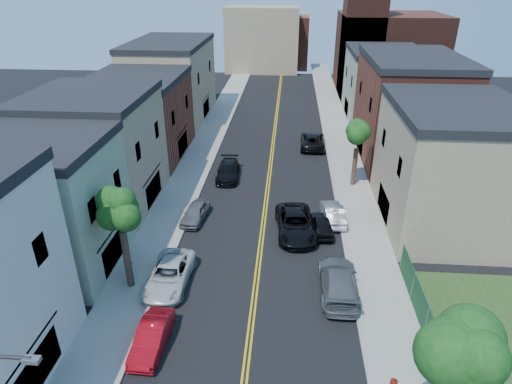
% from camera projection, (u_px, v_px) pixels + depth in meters
% --- Properties ---
extents(sidewalk_left, '(3.20, 100.00, 0.15)m').
position_uv_depth(sidewalk_left, '(205.00, 143.00, 51.03)').
color(sidewalk_left, gray).
rests_on(sidewalk_left, ground).
extents(sidewalk_right, '(3.20, 100.00, 0.15)m').
position_uv_depth(sidewalk_right, '(342.00, 147.00, 49.94)').
color(sidewalk_right, gray).
rests_on(sidewalk_right, ground).
extents(curb_left, '(0.30, 100.00, 0.15)m').
position_uv_depth(curb_left, '(220.00, 143.00, 50.91)').
color(curb_left, gray).
rests_on(curb_left, ground).
extents(curb_right, '(0.30, 100.00, 0.15)m').
position_uv_depth(curb_right, '(327.00, 146.00, 50.06)').
color(curb_right, gray).
rests_on(curb_right, ground).
extents(bldg_left_palegrn, '(9.00, 8.00, 8.50)m').
position_uv_depth(bldg_left_palegrn, '(41.00, 210.00, 28.21)').
color(bldg_left_palegrn, gray).
rests_on(bldg_left_palegrn, ground).
extents(bldg_left_tan_near, '(9.00, 10.00, 9.00)m').
position_uv_depth(bldg_left_tan_near, '(96.00, 154.00, 36.11)').
color(bldg_left_tan_near, '#998466').
rests_on(bldg_left_tan_near, ground).
extents(bldg_left_brick, '(9.00, 12.00, 8.00)m').
position_uv_depth(bldg_left_brick, '(139.00, 120.00, 46.12)').
color(bldg_left_brick, brown).
rests_on(bldg_left_brick, ground).
extents(bldg_left_tan_far, '(9.00, 16.00, 9.50)m').
position_uv_depth(bldg_left_tan_far, '(172.00, 82.00, 58.24)').
color(bldg_left_tan_far, '#998466').
rests_on(bldg_left_tan_far, ground).
extents(bldg_right_tan, '(9.00, 12.00, 9.00)m').
position_uv_depth(bldg_right_tan, '(449.00, 169.00, 33.28)').
color(bldg_right_tan, '#998466').
rests_on(bldg_right_tan, ground).
extents(bldg_right_brick, '(9.00, 14.00, 10.00)m').
position_uv_depth(bldg_right_brick, '(407.00, 111.00, 45.52)').
color(bldg_right_brick, brown).
rests_on(bldg_right_brick, ground).
extents(bldg_right_palegrn, '(9.00, 12.00, 8.50)m').
position_uv_depth(bldg_right_palegrn, '(382.00, 86.00, 58.31)').
color(bldg_right_palegrn, gray).
rests_on(bldg_right_palegrn, ground).
extents(church, '(16.20, 14.20, 22.60)m').
position_uv_depth(church, '(383.00, 46.00, 70.21)').
color(church, '#4C2319').
rests_on(church, ground).
extents(backdrop_left, '(14.00, 8.00, 12.00)m').
position_uv_depth(backdrop_left, '(262.00, 40.00, 85.47)').
color(backdrop_left, '#998466').
rests_on(backdrop_left, ground).
extents(backdrop_center, '(10.00, 8.00, 10.00)m').
position_uv_depth(backdrop_center, '(283.00, 42.00, 89.20)').
color(backdrop_center, brown).
rests_on(backdrop_center, ground).
extents(fence_right, '(0.04, 15.00, 1.90)m').
position_uv_depth(fence_right, '(434.00, 343.00, 22.22)').
color(fence_right, '#143F1E').
rests_on(fence_right, sidewalk_right).
extents(tree_left_mid, '(5.20, 5.20, 9.29)m').
position_uv_depth(tree_left_mid, '(117.00, 195.00, 24.96)').
color(tree_left_mid, '#34261A').
rests_on(tree_left_mid, sidewalk_left).
extents(tree_right_corner, '(5.80, 5.80, 10.35)m').
position_uv_depth(tree_right_corner, '(467.00, 328.00, 14.65)').
color(tree_right_corner, '#34261A').
rests_on(tree_right_corner, sidewalk_right).
extents(tree_right_far, '(4.40, 4.40, 8.03)m').
position_uv_depth(tree_right_far, '(359.00, 127.00, 38.48)').
color(tree_right_far, '#34261A').
rests_on(tree_right_far, sidewalk_right).
extents(red_sedan, '(1.58, 4.15, 1.35)m').
position_uv_depth(red_sedan, '(152.00, 337.00, 23.17)').
color(red_sedan, '#AD0B15').
rests_on(red_sedan, ground).
extents(white_pickup, '(2.60, 5.42, 1.49)m').
position_uv_depth(white_pickup, '(169.00, 275.00, 27.80)').
color(white_pickup, silver).
rests_on(white_pickup, ground).
extents(grey_car_left, '(2.08, 4.18, 1.37)m').
position_uv_depth(grey_car_left, '(195.00, 213.00, 35.07)').
color(grey_car_left, '#5C5E64').
rests_on(grey_car_left, ground).
extents(black_car_left, '(2.28, 5.15, 1.47)m').
position_uv_depth(black_car_left, '(228.00, 171.00, 42.31)').
color(black_car_left, black).
rests_on(black_car_left, ground).
extents(grey_car_right, '(2.35, 5.70, 1.65)m').
position_uv_depth(grey_car_right, '(339.00, 281.00, 27.09)').
color(grey_car_right, '#5A5E62').
rests_on(grey_car_right, ground).
extents(black_car_right, '(1.85, 4.02, 1.33)m').
position_uv_depth(black_car_right, '(322.00, 224.00, 33.49)').
color(black_car_right, black).
rests_on(black_car_right, ground).
extents(silver_car_right, '(1.88, 4.40, 1.41)m').
position_uv_depth(silver_car_right, '(333.00, 213.00, 34.95)').
color(silver_car_right, '#B3B6BB').
rests_on(silver_car_right, ground).
extents(dark_car_right_far, '(2.78, 5.77, 1.58)m').
position_uv_depth(dark_car_right_far, '(313.00, 140.00, 49.73)').
color(dark_car_right_far, black).
rests_on(dark_car_right_far, ground).
extents(black_suv_lane, '(3.35, 6.22, 1.66)m').
position_uv_depth(black_suv_lane, '(295.00, 224.00, 33.25)').
color(black_suv_lane, black).
rests_on(black_suv_lane, ground).
extents(pedestrian_left, '(0.60, 0.71, 1.67)m').
position_uv_depth(pedestrian_left, '(130.00, 266.00, 28.26)').
color(pedestrian_left, '#26272E').
rests_on(pedestrian_left, sidewalk_left).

